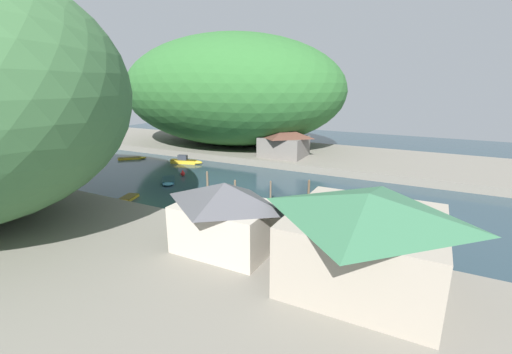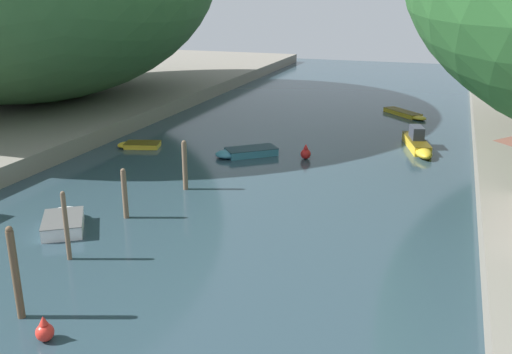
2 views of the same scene
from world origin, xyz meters
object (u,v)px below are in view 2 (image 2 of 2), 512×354
at_px(boat_open_rowboat, 418,144).
at_px(channel_buoy_far, 45,331).
at_px(boat_navy_launch, 138,145).
at_px(boat_near_quay, 407,114).
at_px(channel_buoy_near, 306,153).
at_px(boat_yellow_tender, 64,221).
at_px(boat_far_right_bank, 244,152).

xyz_separation_m(boat_open_rowboat, channel_buoy_far, (-9.99, -28.59, -0.13)).
bearing_deg(boat_navy_launch, boat_near_quay, -61.53).
relative_size(boat_navy_launch, channel_buoy_near, 3.21).
xyz_separation_m(boat_yellow_tender, boat_open_rowboat, (15.42, 20.35, 0.16)).
bearing_deg(boat_open_rowboat, boat_near_quay, -97.01).
distance_m(boat_near_quay, boat_far_right_bank, 19.89).
relative_size(boat_open_rowboat, channel_buoy_near, 5.86).
relative_size(boat_near_quay, boat_far_right_bank, 1.05).
height_order(boat_far_right_bank, boat_navy_launch, boat_far_right_bank).
bearing_deg(boat_near_quay, boat_open_rowboat, 55.18).
distance_m(channel_buoy_near, channel_buoy_far, 23.89).
xyz_separation_m(boat_yellow_tender, channel_buoy_far, (5.43, -8.24, 0.03)).
bearing_deg(channel_buoy_near, channel_buoy_far, -96.82).
bearing_deg(channel_buoy_near, boat_near_quay, 72.21).
bearing_deg(boat_open_rowboat, channel_buoy_far, 55.09).
height_order(boat_navy_launch, channel_buoy_far, channel_buoy_far).
relative_size(boat_yellow_tender, channel_buoy_near, 3.67).
distance_m(boat_far_right_bank, channel_buoy_far, 23.07).
xyz_separation_m(boat_far_right_bank, channel_buoy_far, (1.44, -23.02, 0.10)).
xyz_separation_m(boat_navy_launch, boat_open_rowboat, (19.71, 5.98, 0.30)).
height_order(boat_yellow_tender, boat_open_rowboat, boat_open_rowboat).
bearing_deg(boat_near_quay, channel_buoy_far, 35.09).
bearing_deg(channel_buoy_near, boat_navy_launch, -174.93).
bearing_deg(boat_open_rowboat, boat_navy_launch, 1.25).
relative_size(boat_far_right_bank, boat_open_rowboat, 0.71).
distance_m(boat_navy_launch, channel_buoy_far, 24.60).
relative_size(boat_far_right_bank, channel_buoy_near, 4.18).
bearing_deg(boat_far_right_bank, boat_open_rowboat, -103.30).
height_order(boat_navy_launch, channel_buoy_near, channel_buoy_near).
bearing_deg(channel_buoy_far, boat_navy_launch, 113.26).
distance_m(boat_yellow_tender, boat_far_right_bank, 15.32).
relative_size(boat_near_quay, boat_open_rowboat, 0.75).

